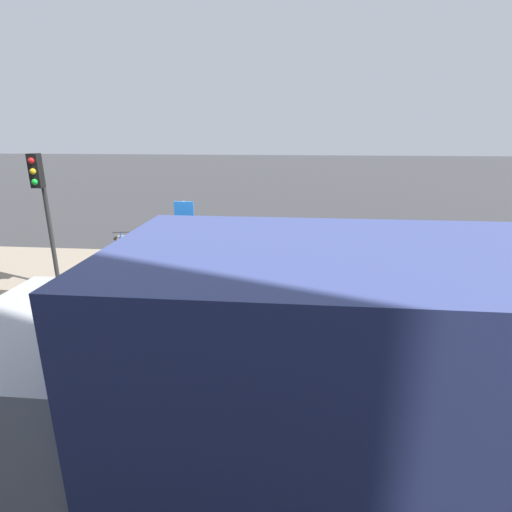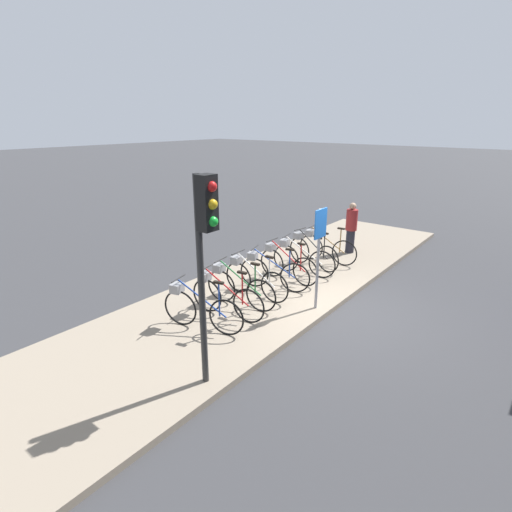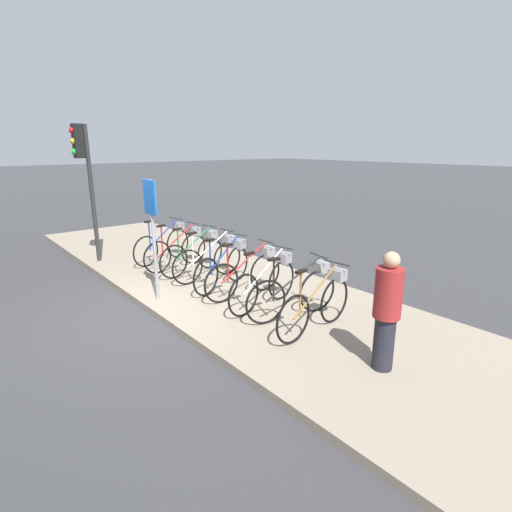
{
  "view_description": "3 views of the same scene",
  "coord_description": "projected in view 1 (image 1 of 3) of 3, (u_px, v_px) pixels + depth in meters",
  "views": [
    {
      "loc": [
        2.17,
        -8.36,
        3.8
      ],
      "look_at": [
        1.23,
        1.46,
        0.71
      ],
      "focal_mm": 28.0,
      "sensor_mm": 36.0,
      "label": 1
    },
    {
      "loc": [
        -7.24,
        -3.55,
        3.99
      ],
      "look_at": [
        -0.97,
        1.4,
        1.26
      ],
      "focal_mm": 28.0,
      "sensor_mm": 36.0,
      "label": 2
    },
    {
      "loc": [
        6.19,
        -2.7,
        2.88
      ],
      "look_at": [
        1.05,
        1.56,
        1.01
      ],
      "focal_mm": 28.0,
      "sensor_mm": 36.0,
      "label": 3
    }
  ],
  "objects": [
    {
      "name": "parked_bicycle_3",
      "position": [
        188.0,
        255.0,
        10.82
      ],
      "size": [
        0.46,
        1.75,
        1.07
      ],
      "color": "black",
      "rests_on": "sidewalk"
    },
    {
      "name": "traffic_light",
      "position": [
        41.0,
        194.0,
        9.1
      ],
      "size": [
        0.24,
        0.4,
        3.21
      ],
      "color": "#2D2D2D",
      "rests_on": "sidewalk"
    },
    {
      "name": "parked_bicycle_6",
      "position": [
        257.0,
        258.0,
        10.56
      ],
      "size": [
        0.46,
        1.73,
        1.07
      ],
      "color": "black",
      "rests_on": "sidewalk"
    },
    {
      "name": "pedestrian",
      "position": [
        354.0,
        251.0,
        10.03
      ],
      "size": [
        0.34,
        0.34,
        1.54
      ],
      "color": "#23232D",
      "rests_on": "sidewalk"
    },
    {
      "name": "parked_bicycle_8",
      "position": [
        303.0,
        260.0,
        10.42
      ],
      "size": [
        0.46,
        1.74,
        1.07
      ],
      "color": "black",
      "rests_on": "sidewalk"
    },
    {
      "name": "ground_plane",
      "position": [
        197.0,
        302.0,
        9.28
      ],
      "size": [
        120.0,
        120.0,
        0.0
      ],
      "primitive_type": "plane",
      "color": "#38383A"
    },
    {
      "name": "parked_bicycle_4",
      "position": [
        209.0,
        257.0,
        10.7
      ],
      "size": [
        0.66,
        1.68,
        1.07
      ],
      "color": "black",
      "rests_on": "sidewalk"
    },
    {
      "name": "parked_bicycle_7",
      "position": [
        282.0,
        258.0,
        10.58
      ],
      "size": [
        0.49,
        1.73,
        1.07
      ],
      "color": "black",
      "rests_on": "sidewalk"
    },
    {
      "name": "truck",
      "position": [
        281.0,
        387.0,
        3.5
      ],
      "size": [
        5.37,
        2.19,
        2.94
      ],
      "color": "black",
      "rests_on": "ground_plane"
    },
    {
      "name": "parked_bicycle_5",
      "position": [
        234.0,
        257.0,
        10.68
      ],
      "size": [
        0.46,
        1.75,
        1.07
      ],
      "color": "black",
      "rests_on": "sidewalk"
    },
    {
      "name": "parked_bicycle_0",
      "position": [
        121.0,
        255.0,
        10.86
      ],
      "size": [
        0.6,
        1.7,
        1.07
      ],
      "color": "black",
      "rests_on": "sidewalk"
    },
    {
      "name": "parked_bicycle_2",
      "position": [
        166.0,
        255.0,
        10.84
      ],
      "size": [
        0.46,
        1.74,
        1.07
      ],
      "color": "black",
      "rests_on": "sidewalk"
    },
    {
      "name": "sidewalk",
      "position": [
        213.0,
        274.0,
        10.96
      ],
      "size": [
        15.2,
        3.58,
        0.12
      ],
      "color": "gray",
      "rests_on": "ground_plane"
    },
    {
      "name": "parked_bicycle_1",
      "position": [
        146.0,
        256.0,
        10.79
      ],
      "size": [
        0.46,
        1.74,
        1.07
      ],
      "color": "black",
      "rests_on": "sidewalk"
    },
    {
      "name": "sign_post",
      "position": [
        185.0,
        232.0,
        9.1
      ],
      "size": [
        0.44,
        0.07,
        2.19
      ],
      "color": "#99999E",
      "rests_on": "sidewalk"
    }
  ]
}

